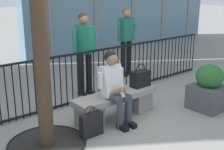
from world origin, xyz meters
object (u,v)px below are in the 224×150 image
object	(u,v)px
seated_person_with_phone	(114,85)
bystander_at_railing	(126,36)
handbag_on_bench	(140,78)
shopping_bag	(91,124)
stone_bench	(116,103)
bystander_further_back	(84,48)
planter	(208,89)

from	to	relation	value
seated_person_with_phone	bystander_at_railing	distance (m)	2.87
handbag_on_bench	shopping_bag	bearing A→B (deg)	-168.04
stone_bench	handbag_on_bench	xyz separation A→B (m)	(0.58, -0.01, 0.33)
shopping_bag	bystander_further_back	size ratio (longest dim) A/B	0.28
stone_bench	planter	xyz separation A→B (m)	(1.58, -0.79, 0.12)
handbag_on_bench	bystander_at_railing	xyz separation A→B (m)	(1.33, 1.85, 0.40)
handbag_on_bench	bystander_further_back	world-z (taller)	bystander_further_back
stone_bench	handbag_on_bench	bearing A→B (deg)	-0.99
bystander_at_railing	bystander_further_back	world-z (taller)	same
seated_person_with_phone	shopping_bag	distance (m)	0.76
bystander_further_back	bystander_at_railing	bearing A→B (deg)	17.40
seated_person_with_phone	planter	world-z (taller)	seated_person_with_phone
bystander_at_railing	stone_bench	bearing A→B (deg)	-136.12
stone_bench	handbag_on_bench	size ratio (longest dim) A/B	3.77
stone_bench	bystander_further_back	bearing A→B (deg)	77.92
seated_person_with_phone	bystander_further_back	xyz separation A→B (m)	(0.42, 1.46, 0.35)
stone_bench	shopping_bag	xyz separation A→B (m)	(-0.73, -0.29, -0.08)
stone_bench	planter	world-z (taller)	planter
stone_bench	handbag_on_bench	world-z (taller)	handbag_on_bench
handbag_on_bench	bystander_further_back	size ratio (longest dim) A/B	0.25
seated_person_with_phone	handbag_on_bench	size ratio (longest dim) A/B	2.85
seated_person_with_phone	bystander_further_back	bearing A→B (deg)	73.76
seated_person_with_phone	handbag_on_bench	world-z (taller)	seated_person_with_phone
stone_bench	bystander_at_railing	distance (m)	2.75
bystander_at_railing	seated_person_with_phone	bearing A→B (deg)	-136.21
stone_bench	seated_person_with_phone	distance (m)	0.42
shopping_bag	seated_person_with_phone	bearing A→B (deg)	15.07
stone_bench	bystander_further_back	xyz separation A→B (m)	(0.28, 1.33, 0.73)
handbag_on_bench	shopping_bag	distance (m)	1.40
shopping_bag	bystander_at_railing	distance (m)	3.49
bystander_further_back	stone_bench	bearing A→B (deg)	-102.08
planter	bystander_at_railing	bearing A→B (deg)	82.78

